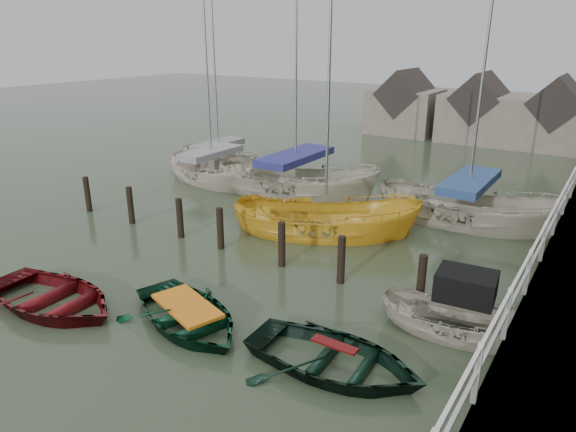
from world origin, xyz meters
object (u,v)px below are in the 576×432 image
Objects in this scene: rowboat_red at (54,308)px; sailboat_e at (219,168)px; rowboat_green at (188,325)px; sailboat_b at (295,194)px; sailboat_d at (465,221)px; sailboat_a at (213,180)px; sailboat_c at (325,233)px; motorboat at (458,330)px; rowboat_dkgreen at (334,369)px.

sailboat_e is (-5.83, 13.25, 0.07)m from rowboat_red.
rowboat_green is 0.30× the size of sailboat_b.
rowboat_green is at bearing 160.87° from sailboat_d.
sailboat_c reaches higher than sailboat_a.
rowboat_green is at bearing -71.63° from rowboat_red.
sailboat_b is at bearing 45.97° from motorboat.
rowboat_dkgreen is (3.76, 0.41, 0.00)m from rowboat_green.
sailboat_d reaches higher than sailboat_c.
sailboat_d is (7.04, 12.20, 0.06)m from rowboat_red.
sailboat_b reaches higher than rowboat_red.
rowboat_red is 1.10× the size of rowboat_green.
rowboat_green is 0.97× the size of motorboat.
rowboat_dkgreen is at bearing 141.22° from motorboat.
sailboat_e reaches higher than motorboat.
sailboat_c is at bearing 20.46° from rowboat_green.
rowboat_red is at bearing 134.71° from sailboat_c.
sailboat_b is 4.66m from sailboat_c.
rowboat_dkgreen is 0.39× the size of sailboat_e.
sailboat_d is at bearing -83.88° from sailboat_e.
sailboat_e reaches higher than rowboat_red.
rowboat_red is 8.99m from sailboat_c.
motorboat is 7.00m from sailboat_c.
rowboat_dkgreen is 0.30× the size of sailboat_d.
sailboat_c is (3.22, 8.40, 0.01)m from rowboat_red.
sailboat_e is at bearing 84.35° from sailboat_d.
sailboat_b is 1.29× the size of sailboat_e.
motorboat reaches higher than rowboat_green.
sailboat_a is at bearing 47.44° from rowboat_dkgreen.
motorboat is (5.55, 3.17, 0.12)m from rowboat_green.
sailboat_c reaches higher than sailboat_e.
motorboat is 0.35× the size of sailboat_c.
rowboat_green is 0.35× the size of sailboat_a.
sailboat_d is (3.57, 10.90, 0.06)m from rowboat_green.
sailboat_a is 0.98× the size of sailboat_c.
rowboat_red is at bearing 99.81° from rowboat_dkgreen.
rowboat_red is at bearing -145.45° from sailboat_e.
sailboat_d is (7.15, 0.55, 0.00)m from sailboat_b.
motorboat is 11.62m from sailboat_b.
motorboat reaches higher than rowboat_dkgreen.
sailboat_a is 8.25m from sailboat_c.
motorboat is 0.36× the size of sailboat_a.
rowboat_red is at bearing -143.90° from sailboat_a.
sailboat_b is 1.15× the size of sailboat_c.
rowboat_red is at bearing 129.00° from rowboat_green.
sailboat_a is 1.10× the size of sailboat_e.
motorboat is at bearing -166.67° from sailboat_d.
sailboat_a is 4.43m from sailboat_b.
motorboat is 15.14m from sailboat_a.
sailboat_c is at bearing -23.12° from rowboat_red.
sailboat_e is (-9.05, 4.85, 0.05)m from sailboat_c.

